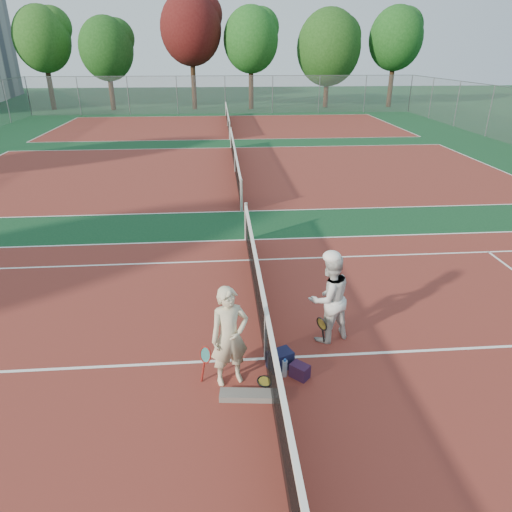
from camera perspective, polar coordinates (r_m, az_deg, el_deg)
The scene contains 23 objects.
ground at distance 8.16m, azimuth 1.19°, elevation -12.72°, with size 130.00×130.00×0.00m, color #0F391D.
court_main at distance 8.16m, azimuth 1.19°, elevation -12.71°, with size 23.77×10.97×0.01m, color maroon.
court_far_a at distance 20.58m, azimuth -2.62°, elevation 10.49°, with size 23.77×10.97×0.01m, color maroon.
court_far_b at distance 33.84m, azimuth -3.56°, elevation 15.93°, with size 23.77×10.97×0.01m, color maroon.
net_main at distance 7.86m, azimuth 1.22°, elevation -9.75°, with size 0.10×10.98×1.02m, color black, non-canonical shape.
net_far_a at distance 20.47m, azimuth -2.65°, elevation 11.87°, with size 0.10×10.98×1.02m, color black, non-canonical shape.
net_far_b at distance 33.77m, azimuth -3.58°, elevation 16.78°, with size 0.10×10.98×1.02m, color black, non-canonical shape.
fence_back at distance 40.63m, azimuth -3.87°, elevation 19.45°, with size 32.00×0.06×3.00m, color slate, non-canonical shape.
player_a at distance 7.21m, azimuth -3.34°, elevation -10.04°, with size 0.62×0.41×1.70m, color beige.
player_b at distance 8.33m, azimuth 9.09°, elevation -5.20°, with size 0.83×0.65×1.71m, color silver.
racket_red at distance 7.62m, azimuth -6.28°, elevation -13.17°, with size 0.18×0.27×0.59m, color maroon, non-canonical shape.
racket_black_held at distance 8.39m, azimuth 8.15°, elevation -9.36°, with size 0.17×0.27×0.59m, color black, non-canonical shape.
racket_spare at distance 7.67m, azimuth 1.05°, elevation -15.41°, with size 0.60×0.27×0.03m, color black, non-canonical shape.
sports_bag_navy at distance 7.88m, azimuth 3.03°, elevation -12.83°, with size 0.40×0.28×0.32m, color black.
sports_bag_purple at distance 7.73m, azimuth 5.49°, elevation -14.12°, with size 0.30×0.21×0.24m, color black.
net_cover_canvas at distance 7.36m, azimuth -0.44°, elevation -17.04°, with size 1.02×0.24×0.11m, color #635F59.
water_bottle at distance 7.72m, azimuth 3.61°, elevation -13.87°, with size 0.09×0.09×0.30m, color #C9E2FF.
tree_back_0 at distance 47.03m, azimuth -25.17°, elevation 23.30°, with size 4.74×4.74×8.52m.
tree_back_1 at distance 44.88m, azimuth -18.20°, elevation 23.37°, with size 4.58×4.58×7.67m.
tree_back_maroon at distance 43.99m, azimuth -8.15°, elevation 26.29°, with size 5.24×5.24×9.63m.
tree_back_3 at distance 43.80m, azimuth -0.64°, elevation 25.38°, with size 4.78×4.78×8.50m.
tree_back_4 at distance 45.59m, azimuth 9.06°, elevation 24.32°, with size 5.74×5.74×8.44m.
tree_back_5 at distance 47.34m, azimuth 17.08°, elevation 24.53°, with size 4.80×4.80×8.66m.
Camera 1 is at (-0.69, -6.48, 4.92)m, focal length 32.00 mm.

